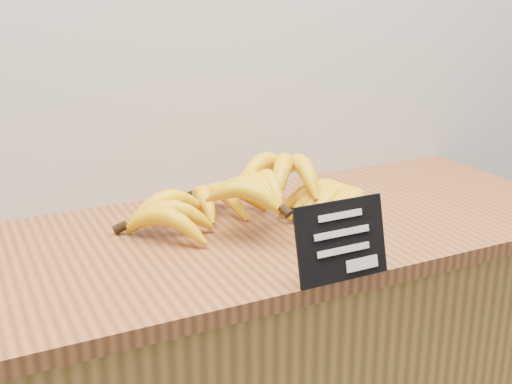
# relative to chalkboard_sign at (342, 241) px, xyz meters

# --- Properties ---
(counter_top) EXTENTS (1.41, 0.54, 0.03)m
(counter_top) POSITION_rel_chalkboard_sign_xyz_m (-0.05, 0.26, -0.08)
(counter_top) COLOR brown
(counter_top) RESTS_ON counter
(chalkboard_sign) EXTENTS (0.16, 0.04, 0.13)m
(chalkboard_sign) POSITION_rel_chalkboard_sign_xyz_m (0.00, 0.00, 0.00)
(chalkboard_sign) COLOR black
(chalkboard_sign) RESTS_ON counter_top
(banana_pile) EXTENTS (0.52, 0.34, 0.12)m
(banana_pile) POSITION_rel_chalkboard_sign_xyz_m (-0.00, 0.27, -0.01)
(banana_pile) COLOR #E6BC09
(banana_pile) RESTS_ON counter_top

